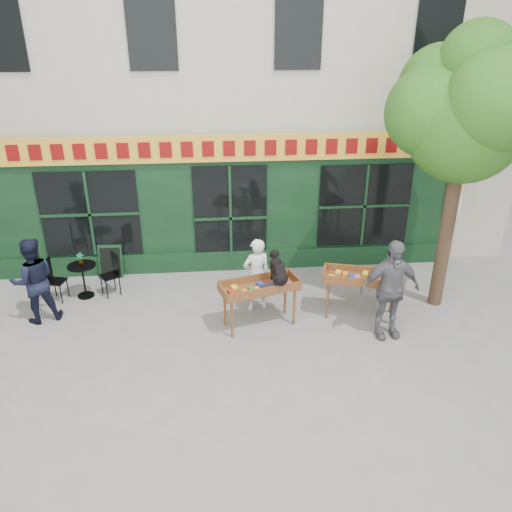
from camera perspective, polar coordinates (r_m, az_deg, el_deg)
The scene contains 14 objects.
ground at distance 10.27m, azimuth -2.17°, elevation -7.26°, with size 80.00×80.00×0.00m, color slate.
building at distance 14.68m, azimuth -3.96°, elevation 22.89°, with size 14.00×7.26×10.00m.
street_tree at distance 10.31m, azimuth 23.11°, elevation 15.44°, with size 3.05×2.90×5.60m.
book_cart_center at distance 9.68m, azimuth 0.42°, elevation -3.76°, with size 1.61×1.01×0.99m.
dog at distance 9.46m, azimuth 2.57°, elevation -1.32°, with size 0.34×0.60×0.60m, color black, non-canonical shape.
woman at distance 10.26m, azimuth 0.06°, elevation -2.16°, with size 0.58×0.38×1.59m, color white.
book_cart_right at distance 10.24m, azimuth 11.99°, elevation -2.65°, with size 1.61×1.00×0.99m.
man_right at distance 9.63m, azimuth 15.03°, elevation -3.72°, with size 1.16×0.48×1.98m, color #57575C.
bistro_table at distance 11.48m, azimuth -19.18°, elevation -1.99°, with size 0.60×0.60×0.76m.
bistro_chair_left at distance 11.58m, azimuth -22.33°, elevation -2.19°, with size 0.44×0.43×0.95m.
bistro_chair_right at distance 11.42m, azimuth -16.05°, elevation -1.61°, with size 0.50×0.50×0.95m.
potted_plant at distance 11.33m, azimuth -19.44°, elevation -0.34°, with size 0.15×0.10×0.29m, color gray.
man_left at distance 10.76m, azimuth -24.06°, elevation -2.60°, with size 0.86×0.67×1.77m, color black.
chalkboard at distance 12.25m, azimuth -16.30°, elevation -0.61°, with size 0.57×0.22×0.79m.
Camera 1 is at (-0.41, -8.70, 5.45)m, focal length 35.00 mm.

